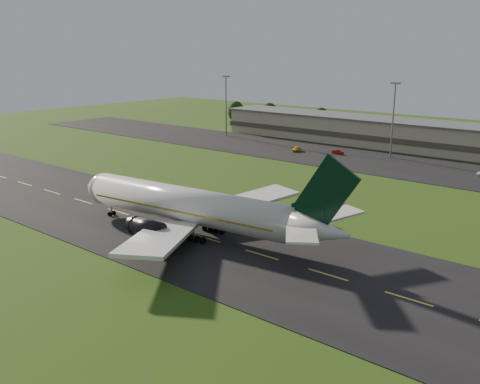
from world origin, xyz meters
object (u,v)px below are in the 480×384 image
Objects in this scene: service_vehicle_a at (296,149)px; service_vehicle_b at (338,152)px; airliner at (193,207)px; light_mast_centre at (394,111)px; light_mast_west at (226,98)px; terminal at (419,137)px.

service_vehicle_a is 1.14× the size of service_vehicle_b.
airliner is at bearing -82.53° from service_vehicle_a.
light_mast_centre is at bearing -61.67° from service_vehicle_b.
light_mast_west is 60.00m from light_mast_centre.
service_vehicle_b is at bearing 95.68° from airliner.
service_vehicle_b is at bearing -158.61° from light_mast_centre.
airliner reaches higher than terminal.
light_mast_centre is 5.02× the size of service_vehicle_a.
light_mast_west is 1.00× the size of light_mast_centre.
service_vehicle_a is (-27.91, 70.78, -3.87)m from airliner.
airliner reaches higher than service_vehicle_a.
light_mast_west is at bearing 151.41° from service_vehicle_a.
terminal is at bearing 85.05° from light_mast_centre.
light_mast_centre is (-1.40, -16.18, 8.75)m from terminal.
airliner is at bearing -88.99° from terminal.
light_mast_west reaches higher than airliner.
service_vehicle_a is 12.04m from service_vehicle_b.
light_mast_west is at bearing 180.00° from light_mast_centre.
service_vehicle_b is (11.41, 3.87, -0.10)m from service_vehicle_a.
light_mast_centre reaches higher than terminal.
service_vehicle_a is (-24.82, -9.12, -11.95)m from light_mast_centre.
service_vehicle_a is at bearing 115.66° from service_vehicle_b.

